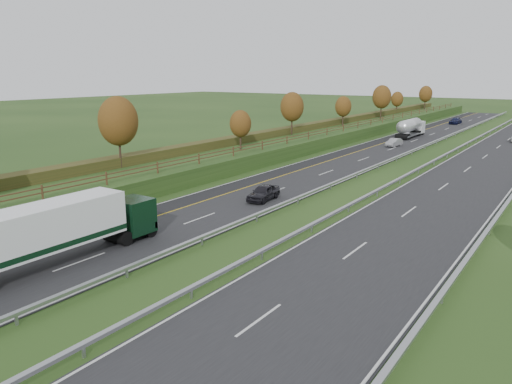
{
  "coord_description": "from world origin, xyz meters",
  "views": [
    {
      "loc": [
        27.74,
        -7.85,
        11.97
      ],
      "look_at": [
        4.89,
        26.1,
        2.2
      ],
      "focal_mm": 35.0,
      "sensor_mm": 36.0,
      "label": 1
    }
  ],
  "objects_px": {
    "box_lorry": "(45,233)",
    "road_tanker": "(411,127)",
    "car_dark_near": "(263,192)",
    "car_silver_mid": "(394,142)",
    "car_small_far": "(455,121)"
  },
  "relations": [
    {
      "from": "car_dark_near",
      "to": "car_silver_mid",
      "type": "height_order",
      "value": "car_dark_near"
    },
    {
      "from": "box_lorry",
      "to": "car_small_far",
      "type": "height_order",
      "value": "box_lorry"
    },
    {
      "from": "car_silver_mid",
      "to": "car_small_far",
      "type": "relative_size",
      "value": 0.81
    },
    {
      "from": "box_lorry",
      "to": "car_small_far",
      "type": "bearing_deg",
      "value": 90.1
    },
    {
      "from": "road_tanker",
      "to": "car_dark_near",
      "type": "distance_m",
      "value": 56.79
    },
    {
      "from": "road_tanker",
      "to": "car_silver_mid",
      "type": "bearing_deg",
      "value": -83.58
    },
    {
      "from": "box_lorry",
      "to": "road_tanker",
      "type": "bearing_deg",
      "value": 91.06
    },
    {
      "from": "road_tanker",
      "to": "car_dark_near",
      "type": "xyz_separation_m",
      "value": [
        3.31,
        -56.68,
        -1.07
      ]
    },
    {
      "from": "box_lorry",
      "to": "car_small_far",
      "type": "relative_size",
      "value": 3.26
    },
    {
      "from": "car_silver_mid",
      "to": "car_small_far",
      "type": "xyz_separation_m",
      "value": [
        -0.31,
        45.15,
        0.06
      ]
    },
    {
      "from": "road_tanker",
      "to": "car_silver_mid",
      "type": "height_order",
      "value": "road_tanker"
    },
    {
      "from": "box_lorry",
      "to": "car_dark_near",
      "type": "bearing_deg",
      "value": 85.18
    },
    {
      "from": "car_small_far",
      "to": "car_silver_mid",
      "type": "bearing_deg",
      "value": -86.08
    },
    {
      "from": "box_lorry",
      "to": "car_silver_mid",
      "type": "height_order",
      "value": "box_lorry"
    },
    {
      "from": "road_tanker",
      "to": "car_silver_mid",
      "type": "distance_m",
      "value": 14.16
    }
  ]
}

